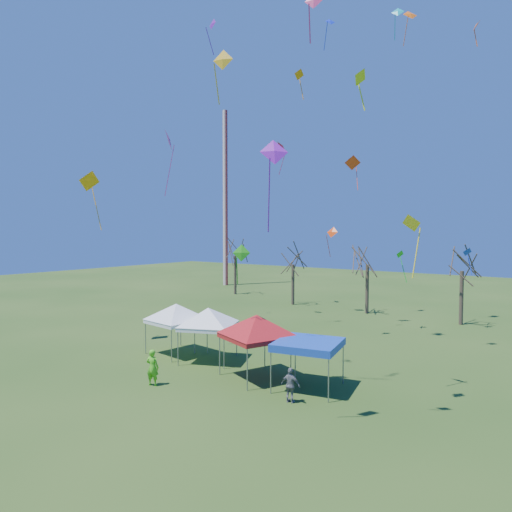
{
  "coord_description": "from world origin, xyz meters",
  "views": [
    {
      "loc": [
        14.58,
        -16.4,
        7.74
      ],
      "look_at": [
        0.3,
        3.0,
        6.45
      ],
      "focal_mm": 32.0,
      "sensor_mm": 36.0,
      "label": 1
    }
  ],
  "objects_px": {
    "tree_3": "(462,252)",
    "tent_white_mid": "(208,311)",
    "tree_1": "(293,250)",
    "tree_0": "(235,242)",
    "tent_red": "(257,319)",
    "person_grey": "(291,385)",
    "radio_mast": "(225,199)",
    "person_green": "(153,367)",
    "tent_blue": "(308,345)",
    "tent_white_west": "(176,307)",
    "tree_2": "(368,247)"
  },
  "relations": [
    {
      "from": "tree_0",
      "to": "tent_white_mid",
      "type": "height_order",
      "value": "tree_0"
    },
    {
      "from": "tent_white_mid",
      "to": "tent_blue",
      "type": "distance_m",
      "value": 7.34
    },
    {
      "from": "tent_white_mid",
      "to": "tent_blue",
      "type": "bearing_deg",
      "value": -5.58
    },
    {
      "from": "tree_2",
      "to": "person_green",
      "type": "bearing_deg",
      "value": -91.43
    },
    {
      "from": "tree_1",
      "to": "person_grey",
      "type": "height_order",
      "value": "tree_1"
    },
    {
      "from": "person_green",
      "to": "tent_red",
      "type": "bearing_deg",
      "value": -149.17
    },
    {
      "from": "tree_2",
      "to": "tree_3",
      "type": "height_order",
      "value": "tree_2"
    },
    {
      "from": "tree_2",
      "to": "tent_red",
      "type": "distance_m",
      "value": 21.98
    },
    {
      "from": "tent_white_west",
      "to": "person_green",
      "type": "bearing_deg",
      "value": -55.12
    },
    {
      "from": "tent_red",
      "to": "tent_blue",
      "type": "height_order",
      "value": "tent_red"
    },
    {
      "from": "tree_1",
      "to": "tree_2",
      "type": "distance_m",
      "value": 8.42
    },
    {
      "from": "tree_2",
      "to": "tent_white_west",
      "type": "relative_size",
      "value": 1.98
    },
    {
      "from": "tent_white_mid",
      "to": "tree_0",
      "type": "bearing_deg",
      "value": 125.81
    },
    {
      "from": "radio_mast",
      "to": "tree_3",
      "type": "relative_size",
      "value": 3.16
    },
    {
      "from": "tree_0",
      "to": "tent_red",
      "type": "xyz_separation_m",
      "value": [
        21.34,
        -24.57,
        -3.35
      ]
    },
    {
      "from": "tent_white_mid",
      "to": "tent_blue",
      "type": "relative_size",
      "value": 1.09
    },
    {
      "from": "tree_3",
      "to": "person_green",
      "type": "bearing_deg",
      "value": -109.64
    },
    {
      "from": "tent_white_mid",
      "to": "person_green",
      "type": "bearing_deg",
      "value": -81.72
    },
    {
      "from": "tree_3",
      "to": "person_grey",
      "type": "bearing_deg",
      "value": -95.45
    },
    {
      "from": "tree_0",
      "to": "tent_white_west",
      "type": "bearing_deg",
      "value": -58.77
    },
    {
      "from": "tent_white_mid",
      "to": "person_green",
      "type": "height_order",
      "value": "tent_white_mid"
    },
    {
      "from": "tree_1",
      "to": "tent_white_west",
      "type": "bearing_deg",
      "value": -78.39
    },
    {
      "from": "tent_white_west",
      "to": "person_green",
      "type": "distance_m",
      "value": 6.35
    },
    {
      "from": "tree_1",
      "to": "tent_white_mid",
      "type": "distance_m",
      "value": 22.32
    },
    {
      "from": "tree_1",
      "to": "person_grey",
      "type": "xyz_separation_m",
      "value": [
        14.59,
        -23.8,
        -5.0
      ]
    },
    {
      "from": "tent_blue",
      "to": "person_green",
      "type": "relative_size",
      "value": 1.96
    },
    {
      "from": "tree_2",
      "to": "tent_blue",
      "type": "xyz_separation_m",
      "value": [
        5.9,
        -21.43,
        -4.1
      ]
    },
    {
      "from": "tree_2",
      "to": "tent_red",
      "type": "height_order",
      "value": "tree_2"
    },
    {
      "from": "tree_1",
      "to": "tent_red",
      "type": "height_order",
      "value": "tree_1"
    },
    {
      "from": "tree_1",
      "to": "tent_white_mid",
      "type": "height_order",
      "value": "tree_1"
    },
    {
      "from": "radio_mast",
      "to": "tree_0",
      "type": "distance_m",
      "value": 11.45
    },
    {
      "from": "tent_blue",
      "to": "tent_red",
      "type": "bearing_deg",
      "value": -177.47
    },
    {
      "from": "tree_2",
      "to": "tent_blue",
      "type": "relative_size",
      "value": 2.28
    },
    {
      "from": "tent_white_mid",
      "to": "tree_1",
      "type": "bearing_deg",
      "value": 108.53
    },
    {
      "from": "tree_3",
      "to": "person_grey",
      "type": "distance_m",
      "value": 23.89
    },
    {
      "from": "radio_mast",
      "to": "person_green",
      "type": "relative_size",
      "value": 13.65
    },
    {
      "from": "person_grey",
      "to": "tree_2",
      "type": "bearing_deg",
      "value": -81.37
    },
    {
      "from": "tent_red",
      "to": "person_green",
      "type": "bearing_deg",
      "value": -130.42
    },
    {
      "from": "radio_mast",
      "to": "person_grey",
      "type": "relative_size",
      "value": 15.72
    },
    {
      "from": "radio_mast",
      "to": "tent_red",
      "type": "height_order",
      "value": "radio_mast"
    },
    {
      "from": "tent_red",
      "to": "person_green",
      "type": "height_order",
      "value": "tent_red"
    },
    {
      "from": "tree_0",
      "to": "tent_white_mid",
      "type": "distance_m",
      "value": 29.47
    },
    {
      "from": "person_grey",
      "to": "radio_mast",
      "type": "bearing_deg",
      "value": -52.27
    },
    {
      "from": "tree_3",
      "to": "tent_white_mid",
      "type": "relative_size",
      "value": 2.02
    },
    {
      "from": "tent_blue",
      "to": "tent_white_west",
      "type": "bearing_deg",
      "value": 176.04
    },
    {
      "from": "tree_0",
      "to": "tent_red",
      "type": "relative_size",
      "value": 2.06
    },
    {
      "from": "radio_mast",
      "to": "person_grey",
      "type": "bearing_deg",
      "value": -46.17
    },
    {
      "from": "tent_white_mid",
      "to": "person_grey",
      "type": "xyz_separation_m",
      "value": [
        7.55,
        -2.8,
        -2.19
      ]
    },
    {
      "from": "tent_white_mid",
      "to": "radio_mast",
      "type": "bearing_deg",
      "value": 128.65
    },
    {
      "from": "radio_mast",
      "to": "tent_blue",
      "type": "xyz_separation_m",
      "value": [
        31.53,
        -31.06,
        -10.31
      ]
    }
  ]
}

